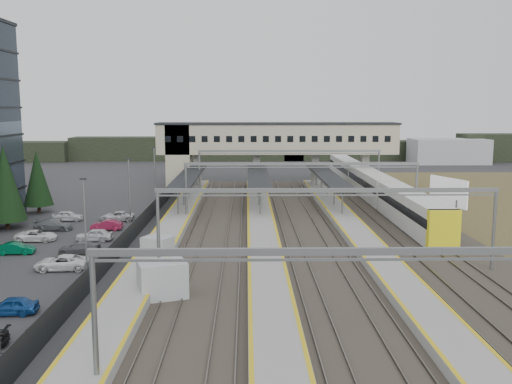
{
  "coord_description": "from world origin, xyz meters",
  "views": [
    {
      "loc": [
        5.33,
        -54.26,
        13.8
      ],
      "look_at": [
        6.42,
        11.19,
        4.0
      ],
      "focal_mm": 40.0,
      "sensor_mm": 36.0,
      "label": 1
    }
  ],
  "objects_px": {
    "relay_cabin_near": "(162,281)",
    "footbridge": "(261,142)",
    "relay_cabin_far": "(158,249)",
    "billboard": "(448,193)",
    "train": "(371,185)"
  },
  "relations": [
    {
      "from": "relay_cabin_near",
      "to": "footbridge",
      "type": "bearing_deg",
      "value": 81.48
    },
    {
      "from": "relay_cabin_far",
      "to": "billboard",
      "type": "xyz_separation_m",
      "value": [
        31.51,
        14.78,
        2.74
      ]
    },
    {
      "from": "relay_cabin_far",
      "to": "train",
      "type": "bearing_deg",
      "value": 51.56
    },
    {
      "from": "footbridge",
      "to": "train",
      "type": "relative_size",
      "value": 0.63
    },
    {
      "from": "relay_cabin_near",
      "to": "billboard",
      "type": "distance_m",
      "value": 38.99
    },
    {
      "from": "relay_cabin_near",
      "to": "train",
      "type": "bearing_deg",
      "value": 60.76
    },
    {
      "from": "relay_cabin_near",
      "to": "relay_cabin_far",
      "type": "height_order",
      "value": "relay_cabin_near"
    },
    {
      "from": "relay_cabin_far",
      "to": "footbridge",
      "type": "height_order",
      "value": "footbridge"
    },
    {
      "from": "footbridge",
      "to": "train",
      "type": "height_order",
      "value": "footbridge"
    },
    {
      "from": "relay_cabin_near",
      "to": "footbridge",
      "type": "height_order",
      "value": "footbridge"
    },
    {
      "from": "relay_cabin_near",
      "to": "relay_cabin_far",
      "type": "relative_size",
      "value": 1.3
    },
    {
      "from": "relay_cabin_near",
      "to": "billboard",
      "type": "xyz_separation_m",
      "value": [
        29.54,
        25.33,
        2.45
      ]
    },
    {
      "from": "train",
      "to": "billboard",
      "type": "height_order",
      "value": "billboard"
    },
    {
      "from": "relay_cabin_near",
      "to": "billboard",
      "type": "relative_size",
      "value": 0.64
    },
    {
      "from": "footbridge",
      "to": "train",
      "type": "bearing_deg",
      "value": -36.98
    }
  ]
}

